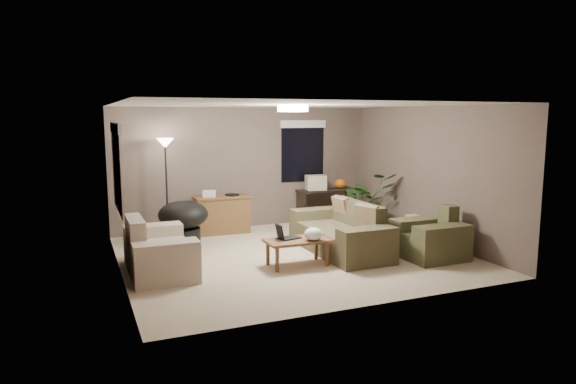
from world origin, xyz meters
name	(u,v)px	position (x,y,z in m)	size (l,w,h in m)	color
room_shell	(293,182)	(0.00, 0.00, 1.25)	(5.50, 5.50, 5.50)	#C4B391
main_sofa	(341,235)	(0.88, -0.08, 0.29)	(0.95, 2.20, 0.85)	#49422C
throw_pillows	(355,213)	(1.14, -0.08, 0.65)	(0.36, 1.38, 0.47)	#8C7251
loveseat	(157,253)	(-2.23, -0.08, 0.30)	(0.90, 1.60, 0.85)	beige
armchair	(430,240)	(2.06, -0.98, 0.30)	(0.95, 1.00, 0.85)	brown
coffee_table	(298,243)	(-0.16, -0.57, 0.36)	(1.00, 0.55, 0.42)	brown
laptop	(285,235)	(-0.33, -0.47, 0.48)	(0.39, 0.31, 0.24)	black
plastic_bag	(313,234)	(0.04, -0.72, 0.52)	(0.28, 0.26, 0.20)	white
desk	(222,214)	(-0.64, 2.09, 0.38)	(1.10, 0.50, 0.75)	brown
desk_papers	(214,194)	(-0.80, 2.07, 0.80)	(0.73, 0.32, 0.12)	silver
console_table	(326,203)	(1.71, 2.15, 0.44)	(1.30, 0.40, 0.75)	black
pumpkin	(340,183)	(2.06, 2.15, 0.86)	(0.26, 0.26, 0.21)	orange
cardboard_box	(316,183)	(1.46, 2.15, 0.91)	(0.41, 0.31, 0.31)	beige
papasan_chair	(183,219)	(-1.53, 1.46, 0.47)	(1.03, 1.03, 0.80)	black
floor_lamp	(166,155)	(-1.72, 2.04, 1.60)	(0.32, 0.32, 1.91)	black
ceiling_fixture	(293,108)	(0.00, 0.00, 2.44)	(0.50, 0.50, 0.10)	white
houseplant	(368,208)	(2.17, 1.17, 0.47)	(1.09, 1.21, 0.94)	#2D5923
cat_scratching_post	(412,230)	(2.44, 0.02, 0.21)	(0.32, 0.32, 0.50)	tan
window_left	(116,152)	(-2.73, 0.30, 1.78)	(0.05, 1.56, 1.33)	black
window_back	(303,141)	(1.30, 2.48, 1.79)	(1.06, 0.05, 1.33)	black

